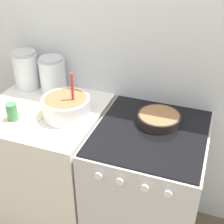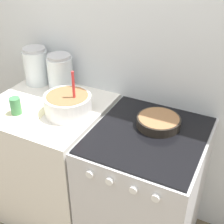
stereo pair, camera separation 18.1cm
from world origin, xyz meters
The scene contains 9 objects.
wall_back centered at (0.00, 0.71, 1.20)m, with size 4.45×0.05×2.40m.
countertop_cabinet centered at (-0.36, 0.34, 0.45)m, with size 0.73×0.69×0.90m.
stove centered at (0.33, 0.34, 0.45)m, with size 0.64×0.70×0.90m.
mixing_bowl centered at (-0.18, 0.33, 0.97)m, with size 0.28×0.28×0.29m.
baking_pan centered at (0.35, 0.44, 0.93)m, with size 0.25×0.25×0.05m.
storage_jar_left centered at (-0.61, 0.58, 1.01)m, with size 0.17×0.17×0.26m.
storage_jar_middle centered at (-0.41, 0.58, 1.01)m, with size 0.17×0.17×0.25m.
tin_can centered at (-0.45, 0.17, 0.96)m, with size 0.06×0.06×0.11m.
recipe_page centered at (-0.41, 0.20, 0.90)m, with size 0.26×0.30×0.01m.
Camera 2 is at (0.78, -1.00, 1.91)m, focal length 50.00 mm.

